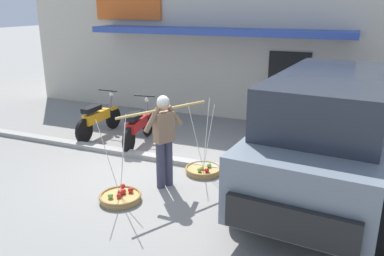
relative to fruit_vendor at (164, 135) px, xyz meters
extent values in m
plane|color=gray|center=(-0.53, 0.36, -0.98)|extent=(90.00, 90.00, 0.00)
cube|color=gray|center=(-0.53, 1.06, -0.93)|extent=(20.00, 0.24, 0.10)
cylinder|color=#38384C|center=(0.04, 0.08, -0.55)|extent=(0.15, 0.15, 0.86)
cylinder|color=#38384C|center=(-0.04, -0.08, -0.55)|extent=(0.15, 0.15, 0.86)
cube|color=#84664C|center=(0.00, 0.00, 0.15)|extent=(0.34, 0.39, 0.54)
sphere|color=tan|center=(0.00, 0.00, 0.56)|extent=(0.21, 0.21, 0.21)
sphere|color=silver|center=(0.00, 0.00, 0.61)|extent=(0.22, 0.22, 0.22)
cylinder|color=#84664C|center=(0.11, 0.21, 0.32)|extent=(0.24, 0.34, 0.43)
cylinder|color=#84664C|center=(-0.11, -0.21, 0.32)|extent=(0.24, 0.34, 0.43)
cylinder|color=tan|center=(0.00, 0.00, 0.47)|extent=(0.92, 1.64, 0.04)
cylinder|color=#B2894C|center=(0.44, 0.81, -0.93)|extent=(0.67, 0.67, 0.09)
torus|color=olive|center=(0.44, 0.81, -0.88)|extent=(0.72, 0.72, 0.05)
sphere|color=#73B244|center=(0.52, 0.91, -0.84)|extent=(0.09, 0.09, 0.09)
sphere|color=#6DA840|center=(0.43, 0.63, -0.84)|extent=(0.09, 0.09, 0.09)
sphere|color=gold|center=(0.44, 0.74, -0.85)|extent=(0.08, 0.08, 0.08)
sphere|color=red|center=(0.57, 0.66, -0.84)|extent=(0.09, 0.09, 0.09)
cylinder|color=silver|center=(0.44, 0.96, -0.21)|extent=(0.01, 0.32, 1.36)
cylinder|color=silver|center=(0.31, 0.73, -0.21)|extent=(0.28, 0.17, 1.36)
cylinder|color=silver|center=(0.57, 0.73, -0.21)|extent=(0.28, 0.17, 1.36)
cylinder|color=#B2894C|center=(-0.44, -0.81, -0.93)|extent=(0.67, 0.67, 0.09)
torus|color=olive|center=(-0.44, -0.81, -0.88)|extent=(0.72, 0.72, 0.05)
sphere|color=#71B043|center=(-0.54, -0.95, -0.84)|extent=(0.09, 0.09, 0.09)
sphere|color=red|center=(-0.45, -0.79, -0.84)|extent=(0.10, 0.10, 0.10)
sphere|color=red|center=(-0.42, -0.89, -0.85)|extent=(0.08, 0.08, 0.08)
sphere|color=red|center=(-0.34, -0.64, -0.84)|extent=(0.10, 0.10, 0.10)
sphere|color=red|center=(-0.43, -0.73, -0.84)|extent=(0.09, 0.09, 0.09)
sphere|color=red|center=(-0.48, -0.67, -0.78)|extent=(0.10, 0.10, 0.10)
cylinder|color=silver|center=(-0.44, -0.66, -0.21)|extent=(0.01, 0.32, 1.36)
cylinder|color=silver|center=(-0.57, -0.89, -0.21)|extent=(0.28, 0.17, 1.36)
cylinder|color=silver|center=(-0.31, -0.89, -0.21)|extent=(0.28, 0.17, 1.36)
cylinder|color=black|center=(-2.84, 2.62, -0.69)|extent=(0.08, 0.58, 0.58)
cylinder|color=black|center=(-2.85, 1.38, -0.69)|extent=(0.08, 0.58, 0.58)
cube|color=orange|center=(-2.84, 2.62, -0.43)|extent=(0.14, 0.28, 0.06)
cube|color=orange|center=(-2.84, 1.90, -0.47)|extent=(0.20, 0.90, 0.24)
cube|color=black|center=(-2.84, 1.72, -0.23)|extent=(0.22, 0.56, 0.12)
cylinder|color=slate|center=(-2.84, 2.52, -0.30)|extent=(0.06, 0.30, 0.76)
cylinder|color=black|center=(-2.84, 2.44, 0.09)|extent=(0.54, 0.04, 0.04)
sphere|color=silver|center=(-2.84, 2.60, -0.05)|extent=(0.11, 0.11, 0.11)
cylinder|color=black|center=(-1.69, 2.44, -0.69)|extent=(0.17, 0.59, 0.58)
cylinder|color=black|center=(-1.50, 1.21, -0.69)|extent=(0.17, 0.59, 0.58)
cube|color=red|center=(-1.69, 2.44, -0.43)|extent=(0.18, 0.30, 0.06)
cube|color=red|center=(-1.58, 1.73, -0.47)|extent=(0.34, 0.92, 0.24)
cube|color=black|center=(-1.55, 1.55, -0.23)|extent=(0.30, 0.59, 0.12)
cylinder|color=slate|center=(-1.67, 2.34, -0.30)|extent=(0.10, 0.30, 0.76)
cylinder|color=black|center=(-1.66, 2.26, 0.09)|extent=(0.54, 0.12, 0.04)
sphere|color=silver|center=(-1.69, 2.42, -0.05)|extent=(0.11, 0.11, 0.11)
cube|color=slate|center=(2.68, 0.80, -0.12)|extent=(2.31, 4.85, 0.96)
cube|color=#282D38|center=(2.70, 0.95, 0.74)|extent=(2.03, 3.80, 0.76)
cube|color=black|center=(2.47, -1.60, -0.30)|extent=(1.62, 0.24, 0.44)
cylinder|color=black|center=(3.50, -0.74, -0.60)|extent=(0.33, 0.78, 0.76)
cylinder|color=black|center=(1.61, -0.57, -0.60)|extent=(0.33, 0.78, 0.76)
cylinder|color=black|center=(1.86, 2.33, -0.60)|extent=(0.33, 0.78, 0.76)
cube|color=silver|center=(2.47, -1.56, -0.48)|extent=(0.44, 0.05, 0.12)
cube|color=beige|center=(-0.59, 7.26, 1.12)|extent=(13.00, 5.00, 4.20)
cube|color=#334CA3|center=(-0.59, 4.26, 1.52)|extent=(7.15, 1.00, 0.16)
cube|color=#DB5B1E|center=(-3.51, 4.71, 2.22)|extent=(2.20, 0.08, 0.90)
cube|color=black|center=(1.36, 4.74, 0.02)|extent=(1.10, 0.06, 2.00)
cube|color=olive|center=(1.04, 2.99, -0.82)|extent=(0.44, 0.36, 0.32)
camera|label=1|loc=(2.98, -5.83, 2.20)|focal=36.56mm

